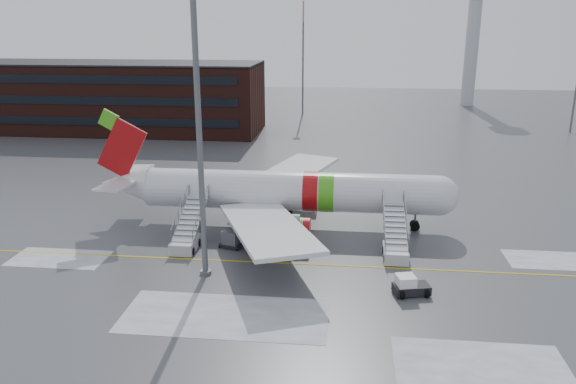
# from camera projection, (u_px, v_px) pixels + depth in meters

# --- Properties ---
(ground) EXTENTS (260.00, 260.00, 0.00)m
(ground) POSITION_uv_depth(u_px,v_px,m) (321.00, 260.00, 46.96)
(ground) COLOR #494C4F
(ground) RESTS_ON ground
(airliner) EXTENTS (35.03, 32.97, 11.18)m
(airliner) POSITION_uv_depth(u_px,v_px,m) (280.00, 191.00, 54.18)
(airliner) COLOR silver
(airliner) RESTS_ON ground
(airstair_fwd) EXTENTS (2.05, 7.70, 3.48)m
(airstair_fwd) POSITION_uv_depth(u_px,v_px,m) (395.00, 244.00, 47.56)
(airstair_fwd) COLOR silver
(airstair_fwd) RESTS_ON ground
(airstair_aft) EXTENTS (2.05, 7.70, 3.48)m
(airstair_aft) POSITION_uv_depth(u_px,v_px,m) (187.00, 236.00, 49.41)
(airstair_aft) COLOR #B3B5BB
(airstair_aft) RESTS_ON ground
(pushback_tug) EXTENTS (2.85, 2.39, 1.48)m
(pushback_tug) POSITION_uv_depth(u_px,v_px,m) (409.00, 286.00, 40.91)
(pushback_tug) COLOR black
(pushback_tug) RESTS_ON ground
(uld_container) EXTENTS (2.22, 1.88, 1.55)m
(uld_container) POSITION_uv_depth(u_px,v_px,m) (232.00, 239.00, 49.52)
(uld_container) COLOR black
(uld_container) RESTS_ON ground
(light_mast_near) EXTENTS (1.20, 1.20, 28.62)m
(light_mast_near) POSITION_uv_depth(u_px,v_px,m) (197.00, 86.00, 40.14)
(light_mast_near) COLOR #595B60
(light_mast_near) RESTS_ON ground
(terminal_building) EXTENTS (62.00, 16.11, 12.30)m
(terminal_building) POSITION_uv_depth(u_px,v_px,m) (90.00, 96.00, 102.09)
(terminal_building) COLOR #3F1E16
(terminal_building) RESTS_ON ground
(control_tower) EXTENTS (6.40, 6.40, 30.00)m
(control_tower) POSITION_uv_depth(u_px,v_px,m) (474.00, 24.00, 128.84)
(control_tower) COLOR #B2B5BA
(control_tower) RESTS_ON ground
(light_mast_far_n) EXTENTS (1.20, 1.20, 24.25)m
(light_mast_far_n) POSITION_uv_depth(u_px,v_px,m) (303.00, 48.00, 117.99)
(light_mast_far_n) COLOR #595B60
(light_mast_far_n) RESTS_ON ground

